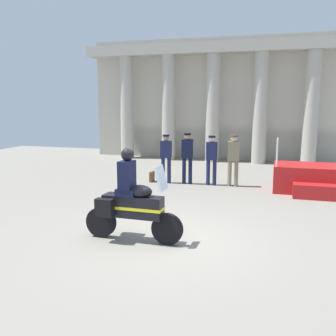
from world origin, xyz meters
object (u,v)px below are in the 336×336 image
Objects in this scene: officer_in_row_1 at (187,154)px; officer_in_row_2 at (212,156)px; motorcycle_with_rider at (130,202)px; officer_in_row_0 at (166,155)px; reviewing_stand at (316,179)px; officer_in_row_3 at (233,156)px; briefcase_on_ground at (152,177)px.

officer_in_row_2 is at bearing 173.97° from officer_in_row_1.
motorcycle_with_rider reaches higher than officer_in_row_2.
officer_in_row_0 is 1.00× the size of officer_in_row_2.
officer_in_row_2 is 0.81× the size of motorcycle_with_rider.
reviewing_stand reaches higher than officer_in_row_2.
officer_in_row_3 is at bearing 173.59° from officer_in_row_1.
motorcycle_with_rider reaches higher than officer_in_row_3.
briefcase_on_ground is (-2.86, -0.04, -0.84)m from officer_in_row_3.
officer_in_row_1 reaches higher than briefcase_on_ground.
motorcycle_with_rider is (-0.67, -5.72, -0.20)m from officer_in_row_2.
briefcase_on_ground is (-2.13, -0.02, -0.82)m from officer_in_row_2.
motorcycle_with_rider is at bearing -75.69° from briefcase_on_ground.
reviewing_stand is 5.46m from briefcase_on_ground.
officer_in_row_1 reaches higher than officer_in_row_0.
officer_in_row_3 is (-2.60, 0.13, 0.61)m from reviewing_stand.
officer_in_row_1 is 5.70m from motorcycle_with_rider.
officer_in_row_2 is at bearing 84.91° from motorcycle_with_rider.
officer_in_row_0 is 0.75m from officer_in_row_1.
reviewing_stand is 7.11× the size of briefcase_on_ground.
reviewing_stand is 1.46× the size of officer_in_row_1.
officer_in_row_3 is 0.83× the size of motorcycle_with_rider.
officer_in_row_0 is at bearing 179.75° from reviewing_stand.
officer_in_row_2 is at bearing 178.01° from reviewing_stand.
reviewing_stand is at bearing 170.74° from officer_in_row_1.
officer_in_row_3 is (1.57, 0.05, -0.02)m from officer_in_row_1.
officer_in_row_2 is (1.58, 0.09, -0.00)m from officer_in_row_0.
officer_in_row_0 is 0.98× the size of officer_in_row_3.
briefcase_on_ground is at bearing 105.95° from motorcycle_with_rider.
motorcycle_with_rider is (-4.00, -5.61, 0.39)m from reviewing_stand.
officer_in_row_1 is (-4.16, 0.09, 0.64)m from reviewing_stand.
reviewing_stand is at bearing -0.97° from briefcase_on_ground.
reviewing_stand is 1.48× the size of officer_in_row_3.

